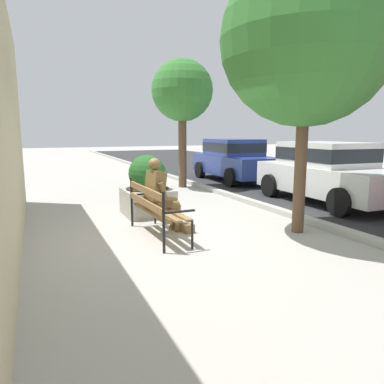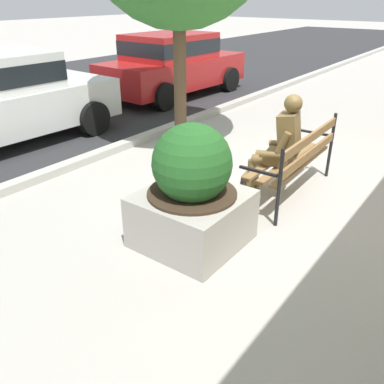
{
  "view_description": "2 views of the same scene",
  "coord_description": "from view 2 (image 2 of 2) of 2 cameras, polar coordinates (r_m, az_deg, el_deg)",
  "views": [
    {
      "loc": [
        5.77,
        -2.1,
        1.81
      ],
      "look_at": [
        -0.08,
        0.47,
        0.75
      ],
      "focal_mm": 33.72,
      "sensor_mm": 36.0,
      "label": 1
    },
    {
      "loc": [
        -4.83,
        -2.1,
        2.44
      ],
      "look_at": [
        -1.81,
        0.16,
        0.6
      ],
      "focal_mm": 38.07,
      "sensor_mm": 36.0,
      "label": 2
    }
  ],
  "objects": [
    {
      "name": "curb_stone",
      "position": [
        7.35,
        -8.78,
        6.81
      ],
      "size": [
        60.0,
        0.2,
        0.12
      ],
      "primitive_type": "cube",
      "color": "#B2AFA8",
      "rests_on": "ground"
    },
    {
      "name": "ground_plane",
      "position": [
        5.8,
        12.03,
        0.55
      ],
      "size": [
        80.0,
        80.0,
        0.0
      ],
      "primitive_type": "plane",
      "color": "#ADA8A0"
    },
    {
      "name": "parked_car_red",
      "position": [
        10.98,
        -2.73,
        17.62
      ],
      "size": [
        4.16,
        2.04,
        1.56
      ],
      "color": "#B21E1E",
      "rests_on": "ground"
    },
    {
      "name": "bronze_statue_seated",
      "position": [
        5.33,
        11.75,
        6.03
      ],
      "size": [
        0.6,
        0.85,
        1.37
      ],
      "color": "brown",
      "rests_on": "ground"
    },
    {
      "name": "concrete_planter",
      "position": [
        4.2,
        0.0,
        -0.22
      ],
      "size": [
        1.04,
        1.04,
        1.33
      ],
      "color": "#A8A399",
      "rests_on": "ground"
    },
    {
      "name": "park_bench",
      "position": [
        5.45,
        14.47,
        4.79
      ],
      "size": [
        1.81,
        0.57,
        0.95
      ],
      "color": "olive",
      "rests_on": "ground"
    }
  ]
}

